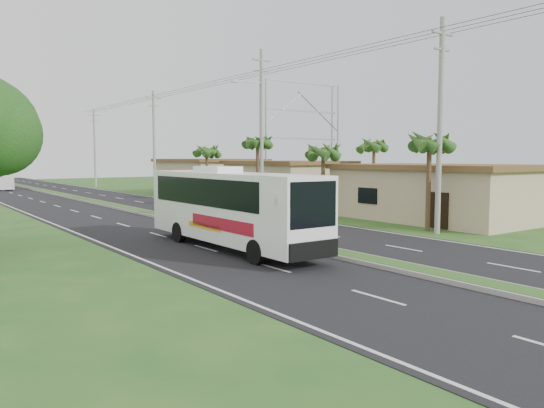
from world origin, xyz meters
TOP-DOWN VIEW (x-y plane):
  - ground at (0.00, 0.00)m, footprint 180.00×180.00m
  - road_asphalt at (0.00, 20.00)m, footprint 14.00×160.00m
  - median_strip at (0.00, 20.00)m, footprint 1.20×160.00m
  - lane_edge_left at (-6.70, 20.00)m, footprint 0.12×160.00m
  - lane_edge_right at (6.70, 20.00)m, footprint 0.12×160.00m
  - shop_near at (14.00, 6.00)m, footprint 8.60×12.60m
  - shop_mid at (14.00, 22.00)m, footprint 7.60×10.60m
  - shop_far at (14.00, 36.00)m, footprint 8.60×11.60m
  - palm_verge_a at (9.00, 3.00)m, footprint 2.40×2.40m
  - palm_verge_b at (9.40, 12.00)m, footprint 2.40×2.40m
  - palm_verge_c at (8.80, 19.00)m, footprint 2.40×2.40m
  - palm_verge_d at (9.30, 28.00)m, footprint 2.40×2.40m
  - palm_behind_shop at (17.50, 15.00)m, footprint 2.40×2.40m
  - utility_pole_a at (8.50, 2.00)m, footprint 1.60×0.28m
  - utility_pole_b at (8.47, 18.00)m, footprint 3.20×0.28m
  - utility_pole_c at (8.50, 38.00)m, footprint 1.60×0.28m
  - utility_pole_d at (8.50, 58.00)m, footprint 1.60×0.28m
  - billboard_lattice at (22.00, 30.00)m, footprint 10.18×1.18m
  - coach_bus_main at (-2.61, 4.39)m, footprint 2.38×11.02m
  - motorcyclist at (-1.79, 7.11)m, footprint 1.76×0.72m

SIDE VIEW (x-z plane):
  - ground at x=0.00m, z-range 0.00..0.00m
  - lane_edge_left at x=-6.70m, z-range 0.00..0.00m
  - lane_edge_right at x=6.70m, z-range 0.00..0.00m
  - road_asphalt at x=0.00m, z-range 0.00..0.02m
  - median_strip at x=0.00m, z-range 0.01..0.20m
  - motorcyclist at x=-1.79m, z-range -0.31..2.02m
  - shop_near at x=14.00m, z-range 0.02..3.54m
  - shop_mid at x=14.00m, z-range 0.02..3.69m
  - shop_far at x=14.00m, z-range 0.02..3.84m
  - coach_bus_main at x=-2.61m, z-range 0.18..3.74m
  - palm_verge_b at x=9.40m, z-range 1.83..6.88m
  - palm_verge_d at x=9.30m, z-range 1.92..7.17m
  - palm_verge_a at x=9.00m, z-range 2.02..7.47m
  - palm_behind_shop at x=17.50m, z-range 2.11..7.76m
  - palm_verge_c at x=8.80m, z-range 2.20..8.05m
  - utility_pole_d at x=8.50m, z-range 0.17..10.67m
  - utility_pole_a at x=8.50m, z-range 0.17..11.17m
  - utility_pole_c at x=8.50m, z-range 0.17..11.17m
  - utility_pole_b at x=8.47m, z-range 0.26..12.26m
  - billboard_lattice at x=22.00m, z-range 0.79..12.86m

